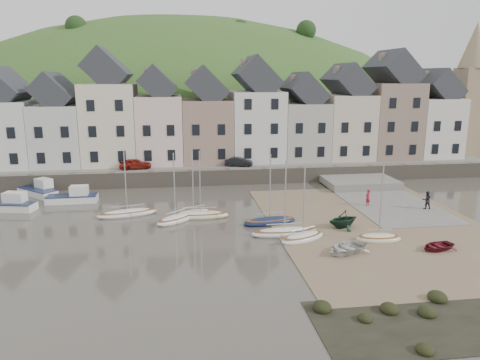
{
  "coord_description": "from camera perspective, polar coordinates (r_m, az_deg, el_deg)",
  "views": [
    {
      "loc": [
        -5.55,
        -34.55,
        12.44
      ],
      "look_at": [
        0.0,
        6.0,
        3.0
      ],
      "focal_mm": 33.85,
      "sensor_mm": 36.0,
      "label": 1
    }
  ],
  "objects": [
    {
      "name": "ground",
      "position": [
        37.13,
        1.26,
        -6.59
      ],
      "size": [
        160.0,
        160.0,
        0.0
      ],
      "primitive_type": "plane",
      "color": "#464037",
      "rests_on": "ground"
    },
    {
      "name": "person_red",
      "position": [
        45.66,
        15.81,
        -2.13
      ],
      "size": [
        0.7,
        0.63,
        1.59
      ],
      "primitive_type": "imported",
      "rotation": [
        0.0,
        0.0,
        3.7
      ],
      "color": "maroon",
      "rests_on": "slipway"
    },
    {
      "name": "hillside",
      "position": [
        99.32,
        -7.13,
        -4.96
      ],
      "size": [
        134.4,
        84.0,
        84.0
      ],
      "color": "#335823",
      "rests_on": "ground"
    },
    {
      "name": "sailboat_4",
      "position": [
        36.58,
        5.63,
        -6.53
      ],
      "size": [
        5.5,
        1.73,
        6.32
      ],
      "color": "white",
      "rests_on": "ground"
    },
    {
      "name": "sailboat_2",
      "position": [
        40.84,
        -4.98,
        -4.41
      ],
      "size": [
        5.09,
        1.6,
        6.32
      ],
      "color": "beige",
      "rests_on": "ground"
    },
    {
      "name": "sailboat_5",
      "position": [
        39.13,
        3.75,
        -5.17
      ],
      "size": [
        4.94,
        2.28,
        6.32
      ],
      "color": "#141E41",
      "rests_on": "ground"
    },
    {
      "name": "rowboat_green",
      "position": [
        38.79,
        12.86,
        -4.8
      ],
      "size": [
        3.47,
        3.23,
        1.49
      ],
      "primitive_type": "imported",
      "rotation": [
        0.0,
        0.0,
        -1.24
      ],
      "color": "#153121",
      "rests_on": "beach"
    },
    {
      "name": "motorboat_0",
      "position": [
        48.47,
        -20.22,
        -1.99
      ],
      "size": [
        4.97,
        1.84,
        1.7
      ],
      "color": "white",
      "rests_on": "ground"
    },
    {
      "name": "church_spire",
      "position": [
        70.98,
        27.1,
        10.48
      ],
      "size": [
        4.0,
        4.0,
        18.0
      ],
      "color": "#997F60",
      "rests_on": "quay_land"
    },
    {
      "name": "motorboat_2",
      "position": [
        52.77,
        -24.01,
        -1.14
      ],
      "size": [
        4.89,
        4.72,
        1.7
      ],
      "color": "white",
      "rests_on": "ground"
    },
    {
      "name": "beach",
      "position": [
        40.27,
        16.99,
        -5.55
      ],
      "size": [
        18.0,
        26.0,
        0.06
      ],
      "primitive_type": "cube",
      "color": "#7A614A",
      "rests_on": "ground"
    },
    {
      "name": "sailboat_6",
      "position": [
        35.58,
        7.91,
        -7.15
      ],
      "size": [
        4.27,
        3.07,
        6.32
      ],
      "color": "white",
      "rests_on": "ground"
    },
    {
      "name": "quay_street",
      "position": [
        56.39,
        -2.0,
        1.85
      ],
      "size": [
        70.0,
        7.0,
        0.1
      ],
      "primitive_type": "cube",
      "color": "slate",
      "rests_on": "quay_land"
    },
    {
      "name": "quay_land",
      "position": [
        67.79,
        -2.99,
        3.04
      ],
      "size": [
        90.0,
        30.0,
        1.5
      ],
      "primitive_type": "cube",
      "color": "#335823",
      "rests_on": "ground"
    },
    {
      "name": "sailboat_7",
      "position": [
        36.69,
        17.06,
        -6.98
      ],
      "size": [
        3.61,
        1.81,
        6.32
      ],
      "color": "beige",
      "rests_on": "ground"
    },
    {
      "name": "car_right",
      "position": [
        55.49,
        -0.15,
        2.31
      ],
      "size": [
        3.58,
        2.02,
        1.12
      ],
      "primitive_type": "imported",
      "rotation": [
        0.0,
        0.0,
        1.31
      ],
      "color": "black",
      "rests_on": "quay_street"
    },
    {
      "name": "slipway",
      "position": [
        48.84,
        17.39,
        -2.3
      ],
      "size": [
        8.0,
        18.0,
        0.12
      ],
      "primitive_type": "cube",
      "color": "slate",
      "rests_on": "ground"
    },
    {
      "name": "rowboat_red",
      "position": [
        36.28,
        23.6,
        -7.62
      ],
      "size": [
        3.24,
        2.73,
        0.57
      ],
      "primitive_type": "imported",
      "rotation": [
        0.0,
        0.0,
        -1.25
      ],
      "color": "maroon",
      "rests_on": "beach"
    },
    {
      "name": "car_left",
      "position": [
        55.25,
        -13.05,
        2.01
      ],
      "size": [
        3.87,
        1.88,
        1.27
      ],
      "primitive_type": "imported",
      "rotation": [
        0.0,
        0.0,
        1.67
      ],
      "color": "maroon",
      "rests_on": "quay_street"
    },
    {
      "name": "seawall",
      "position": [
        53.11,
        -1.61,
        0.44
      ],
      "size": [
        70.0,
        1.2,
        1.8
      ],
      "primitive_type": "cube",
      "color": "slate",
      "rests_on": "ground"
    },
    {
      "name": "rowboat_white",
      "position": [
        33.63,
        13.2,
        -8.32
      ],
      "size": [
        4.2,
        3.84,
        0.71
      ],
      "primitive_type": "imported",
      "rotation": [
        0.0,
        0.0,
        -1.05
      ],
      "color": "silver",
      "rests_on": "beach"
    },
    {
      "name": "sailboat_1",
      "position": [
        39.94,
        -8.13,
        -4.89
      ],
      "size": [
        3.96,
        3.65,
        6.32
      ],
      "color": "white",
      "rests_on": "ground"
    },
    {
      "name": "sailboat_3",
      "position": [
        41.23,
        -5.87,
        -4.25
      ],
      "size": [
        4.16,
        2.78,
        6.32
      ],
      "color": "white",
      "rests_on": "ground"
    },
    {
      "name": "person_dark",
      "position": [
        46.33,
        22.46,
        -2.35
      ],
      "size": [
        0.91,
        0.75,
        1.71
      ],
      "primitive_type": "imported",
      "rotation": [
        0.0,
        0.0,
        3.01
      ],
      "color": "black",
      "rests_on": "slipway"
    },
    {
      "name": "shore_rocks",
      "position": [
        26.7,
        22.63,
        -15.61
      ],
      "size": [
        14.0,
        6.0,
        0.7
      ],
      "color": "black",
      "rests_on": "ground"
    },
    {
      "name": "townhouse_terrace",
      "position": [
        59.22,
        -0.68,
        8.03
      ],
      "size": [
        61.05,
        8.0,
        13.93
      ],
      "color": "silver",
      "rests_on": "quay_land"
    },
    {
      "name": "motorboat_1",
      "position": [
        48.18,
        -27.18,
        -2.73
      ],
      "size": [
        5.7,
        2.85,
        1.7
      ],
      "color": "white",
      "rests_on": "ground"
    },
    {
      "name": "sailboat_0",
      "position": [
        42.48,
        -14.01,
        -4.07
      ],
      "size": [
        5.62,
        2.8,
        6.32
      ],
      "color": "white",
      "rests_on": "ground"
    }
  ]
}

